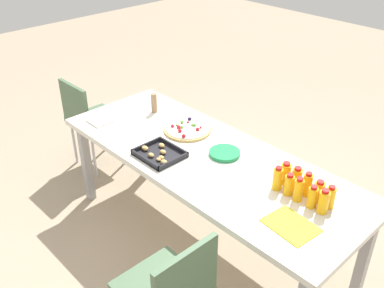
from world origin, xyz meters
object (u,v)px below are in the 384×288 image
object	(u,v)px
juice_bottle_5	(323,202)
cardboard_tube	(154,103)
juice_bottle_3	(297,179)
juice_bottle_1	(319,192)
juice_bottle_9	(278,179)
juice_bottle_4	(286,173)
paper_folder	(291,225)
napkin_stack	(100,121)
plate_stack	(225,153)
juice_bottle_8	(289,185)
chair_end	(89,117)
party_table	(206,164)
fruit_pizza	(187,129)
juice_bottle_0	(330,197)
juice_bottle_6	(312,197)
juice_bottle_7	(298,190)
snack_tray	(159,154)
juice_bottle_2	(307,185)

from	to	relation	value
juice_bottle_5	cardboard_tube	xyz separation A→B (m)	(1.54, -0.11, 0.01)
juice_bottle_3	cardboard_tube	world-z (taller)	cardboard_tube
juice_bottle_1	juice_bottle_9	xyz separation A→B (m)	(0.22, 0.07, 0.01)
juice_bottle_4	paper_folder	distance (m)	0.38
juice_bottle_4	napkin_stack	world-z (taller)	juice_bottle_4
plate_stack	cardboard_tube	distance (m)	0.80
juice_bottle_8	juice_bottle_9	world-z (taller)	juice_bottle_9
juice_bottle_5	chair_end	bearing A→B (deg)	2.27
party_table	juice_bottle_4	size ratio (longest dim) A/B	15.48
fruit_pizza	juice_bottle_4	bearing A→B (deg)	179.15
juice_bottle_1	cardboard_tube	bearing A→B (deg)	-1.55
juice_bottle_0	cardboard_tube	bearing A→B (deg)	-1.51
juice_bottle_6	fruit_pizza	world-z (taller)	juice_bottle_6
juice_bottle_0	plate_stack	distance (m)	0.75
juice_bottle_7	juice_bottle_8	size ratio (longest dim) A/B	1.11
fruit_pizza	napkin_stack	bearing A→B (deg)	34.54
chair_end	napkin_stack	world-z (taller)	chair_end
juice_bottle_0	juice_bottle_3	xyz separation A→B (m)	(0.22, -0.01, 0.00)
fruit_pizza	paper_folder	size ratio (longest dim) A/B	1.29
juice_bottle_6	plate_stack	distance (m)	0.68
juice_bottle_7	juice_bottle_9	xyz separation A→B (m)	(0.14, -0.00, 0.00)
juice_bottle_6	napkin_stack	bearing A→B (deg)	9.89
snack_tray	juice_bottle_1	bearing A→B (deg)	-160.72
juice_bottle_2	juice_bottle_5	size ratio (longest dim) A/B	1.01
juice_bottle_2	juice_bottle_3	size ratio (longest dim) A/B	1.03
juice_bottle_0	paper_folder	world-z (taller)	juice_bottle_0
chair_end	paper_folder	bearing A→B (deg)	-4.01
juice_bottle_0	juice_bottle_8	distance (m)	0.23
juice_bottle_3	juice_bottle_0	bearing A→B (deg)	177.77
juice_bottle_4	fruit_pizza	distance (m)	0.85
juice_bottle_2	napkin_stack	bearing A→B (deg)	12.88
juice_bottle_0	paper_folder	distance (m)	0.29
juice_bottle_3	juice_bottle_9	distance (m)	0.11
juice_bottle_3	juice_bottle_6	bearing A→B (deg)	153.72
juice_bottle_6	snack_tray	world-z (taller)	juice_bottle_6
juice_bottle_6	juice_bottle_7	world-z (taller)	juice_bottle_7
juice_bottle_6	juice_bottle_8	size ratio (longest dim) A/B	1.02
juice_bottle_3	juice_bottle_8	xyz separation A→B (m)	(-0.00, 0.07, -0.00)
juice_bottle_3	fruit_pizza	bearing A→B (deg)	-0.74
napkin_stack	cardboard_tube	xyz separation A→B (m)	(-0.15, -0.39, 0.07)
juice_bottle_1	snack_tray	distance (m)	1.02
chair_end	plate_stack	bearing A→B (deg)	4.37
juice_bottle_4	snack_tray	xyz separation A→B (m)	(0.73, 0.34, -0.05)
plate_stack	juice_bottle_0	bearing A→B (deg)	-178.28
snack_tray	napkin_stack	world-z (taller)	snack_tray
juice_bottle_0	snack_tray	world-z (taller)	juice_bottle_0
juice_bottle_1	juice_bottle_4	size ratio (longest dim) A/B	0.95
snack_tray	juice_bottle_3	bearing A→B (deg)	-156.97
snack_tray	cardboard_tube	xyz separation A→B (m)	(0.51, -0.38, 0.06)
napkin_stack	juice_bottle_0	bearing A→B (deg)	-168.25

